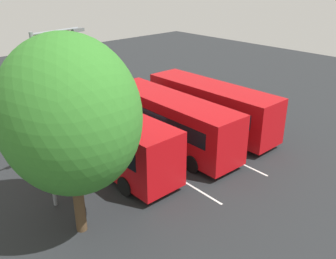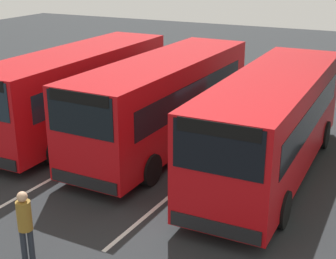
% 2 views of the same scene
% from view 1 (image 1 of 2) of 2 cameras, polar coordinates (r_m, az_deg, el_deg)
% --- Properties ---
extents(ground_plane, '(64.48, 64.48, 0.00)m').
position_cam_1_polar(ground_plane, '(22.63, -0.51, -2.56)').
color(ground_plane, '#232628').
extents(bus_far_left, '(9.48, 2.62, 3.15)m').
position_cam_1_polar(bus_far_left, '(24.32, 6.62, 3.62)').
color(bus_far_left, '#B70C11').
rests_on(bus_far_left, ground).
extents(bus_center_left, '(9.54, 2.80, 3.15)m').
position_cam_1_polar(bus_center_left, '(21.83, 0.40, 1.42)').
color(bus_center_left, '#B70C11').
rests_on(bus_center_left, ground).
extents(bus_center_right, '(9.47, 2.59, 3.15)m').
position_cam_1_polar(bus_center_right, '(20.06, -9.31, -0.98)').
color(bus_center_right, '#B70C11').
rests_on(bus_center_right, ground).
extents(pedestrian, '(0.45, 0.45, 1.77)m').
position_cam_1_polar(pedestrian, '(27.60, -11.49, 4.24)').
color(pedestrian, '#232833').
rests_on(pedestrian, ground).
extents(street_lamp, '(0.53, 2.53, 7.78)m').
position_cam_1_polar(street_lamp, '(16.17, -18.07, 2.57)').
color(street_lamp, gray).
rests_on(street_lamp, ground).
extents(depot_tree, '(5.67, 5.11, 8.08)m').
position_cam_1_polar(depot_tree, '(13.82, -15.02, 2.10)').
color(depot_tree, '#4C3823').
rests_on(depot_tree, ground).
extents(lane_stripe_outer_left, '(12.64, 0.77, 0.01)m').
position_cam_1_polar(lane_stripe_outer_left, '(23.80, 2.81, -1.20)').
color(lane_stripe_outer_left, silver).
rests_on(lane_stripe_outer_left, ground).
extents(lane_stripe_inner_left, '(12.64, 0.77, 0.01)m').
position_cam_1_polar(lane_stripe_inner_left, '(21.55, -4.19, -4.03)').
color(lane_stripe_inner_left, silver).
rests_on(lane_stripe_inner_left, ground).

